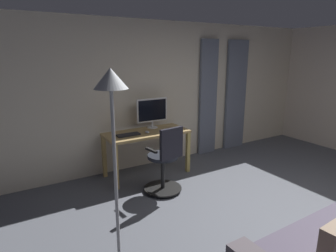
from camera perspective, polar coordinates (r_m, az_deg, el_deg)
The scene contains 10 objects.
ground_plane at distance 3.90m, azimuth 26.85°, elevation -18.04°, with size 8.15×8.15×0.00m, color #53565E.
back_room_partition at distance 5.43m, azimuth 2.13°, elevation 6.66°, with size 6.27×0.10×2.54m, color beige.
curtain_left_panel at distance 6.21m, azimuth 13.33°, elevation 5.91°, with size 0.51×0.06×2.25m, color slate.
curtain_right_panel at distance 5.72m, azimuth 7.97°, elevation 5.48°, with size 0.40×0.06×2.25m, color slate.
desk at distance 4.73m, azimuth -4.28°, elevation -2.39°, with size 1.37×0.61×0.74m.
office_chair at distance 4.14m, azimuth -0.55°, elevation -7.17°, with size 0.56×0.56×1.01m.
computer_monitor at distance 4.88m, azimuth -3.18°, elevation 2.98°, with size 0.57×0.18×0.51m.
computer_keyboard at distance 4.51m, azimuth -7.89°, elevation -1.74°, with size 0.36×0.15×0.02m, color #232328.
computer_mouse at distance 4.61m, azimuth -4.17°, elevation -1.21°, with size 0.06×0.10×0.04m, color silver.
floor_lamp at distance 2.33m, azimuth -10.97°, elevation 1.58°, with size 0.28×0.28×1.88m.
Camera 1 is at (2.93, 1.64, 1.99)m, focal length 30.62 mm.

